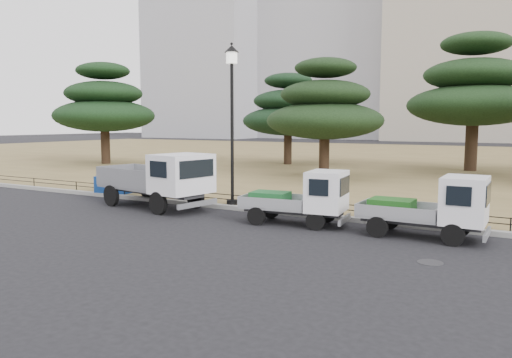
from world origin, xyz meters
The scene contains 14 objects.
ground centered at (0.00, 0.00, 0.00)m, with size 220.00×220.00×0.00m, color black.
lawn centered at (0.00, 30.60, 0.07)m, with size 120.00×56.00×0.15m, color olive.
curb centered at (0.00, 2.60, 0.08)m, with size 120.00×0.25×0.16m, color gray.
truck_large centered at (-3.98, 1.49, 1.18)m, with size 5.15×2.76×2.13m.
truck_kei_front centered at (2.06, 1.34, 0.88)m, with size 3.46×1.76×1.76m.
truck_kei_rear centered at (6.04, 1.40, 0.90)m, with size 3.46×1.52×1.81m.
street_lamp centered at (-1.54, 2.90, 4.19)m, with size 0.53×0.53×5.98m.
pipe_fence centered at (0.00, 2.75, 0.44)m, with size 38.00×0.04×0.40m.
tarp_pile centered at (-7.83, 3.15, 0.57)m, with size 1.74×1.38×1.05m.
manhole centered at (6.50, -1.20, 0.01)m, with size 0.60×0.60×0.01m, color #2D2D30.
pine_west_far centered at (-20.05, 14.29, 4.53)m, with size 7.52×7.52×7.59m.
pine_west_near centered at (-7.77, 20.68, 4.05)m, with size 6.77×6.77×6.77m.
pine_center_left centered at (-2.07, 13.65, 4.04)m, with size 6.63×6.63×6.74m.
pine_center_right centered at (4.83, 21.94, 5.25)m, with size 8.30×8.30×8.81m.
Camera 1 is at (8.52, -13.15, 3.27)m, focal length 35.00 mm.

